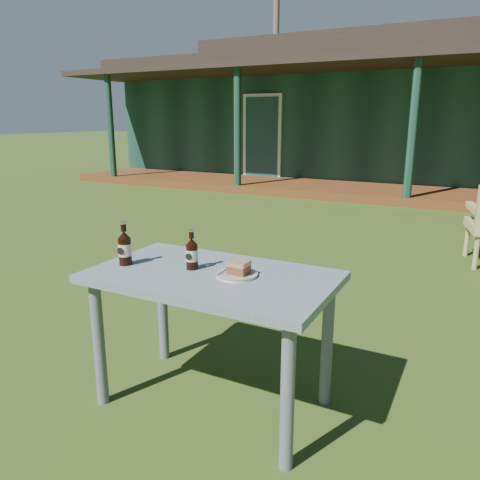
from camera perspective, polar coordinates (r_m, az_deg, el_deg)
The scene contains 10 objects.
ground at distance 3.93m, azimuth 8.89°, elevation -7.35°, with size 80.00×80.00×0.00m, color #334916.
pavilion at distance 12.91m, azimuth 23.32°, elevation 14.11°, with size 15.80×8.30×3.45m.
tree_left at distance 23.19m, azimuth 4.42°, elevation 23.96°, with size 0.28×0.28×10.50m, color brown.
cafe_table at distance 2.35m, azimuth -3.42°, elevation -6.41°, with size 1.20×0.70×0.72m.
plate at distance 2.27m, azimuth -0.41°, elevation -4.21°, with size 0.20×0.20×0.01m.
cake_slice at distance 2.25m, azimuth -0.13°, elevation -3.34°, with size 0.09×0.09×0.06m.
fork at distance 2.28m, azimuth -1.97°, elevation -3.85°, with size 0.01×0.14×0.00m, color silver.
cola_bottle_near at distance 2.36m, azimuth -5.89°, elevation -1.63°, with size 0.06×0.06×0.20m.
cola_bottle_far at distance 2.49m, azimuth -13.88°, elevation -0.91°, with size 0.07×0.07×0.23m.
bottle_cap at distance 2.42m, azimuth -4.08°, elevation -3.08°, with size 0.03×0.03×0.01m, color silver.
Camera 1 is at (1.14, -3.47, 1.46)m, focal length 35.00 mm.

